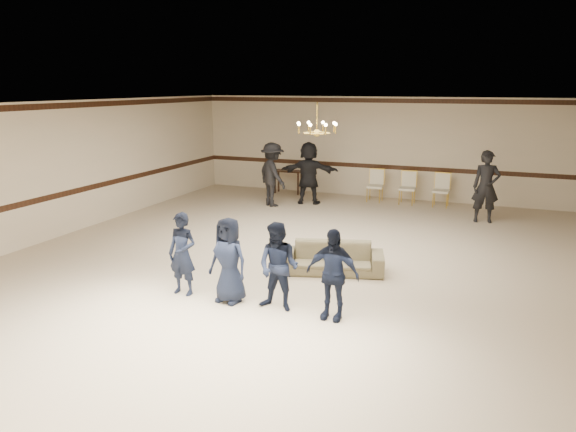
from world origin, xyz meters
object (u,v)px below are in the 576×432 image
boy_d (332,274)px  adult_right (486,187)px  banquet_chair_left (375,186)px  chandelier (317,118)px  adult_left (272,175)px  boy_a (182,254)px  boy_b (229,260)px  console_table (288,182)px  settee (332,258)px  boy_c (279,267)px  banquet_chair_mid (407,188)px  adult_mid (309,173)px  banquet_chair_right (441,191)px

boy_d → adult_right: size_ratio=0.76×
adult_right → banquet_chair_left: size_ratio=1.93×
chandelier → boy_d: size_ratio=0.65×
adult_left → chandelier: bearing=163.3°
boy_a → adult_right: bearing=59.3°
boy_d → adult_right: adult_right is taller
boy_a → adult_left: 7.15m
boy_b → adult_left: bearing=117.1°
console_table → banquet_chair_left: bearing=-4.8°
boy_a → settee: size_ratio=0.74×
boy_b → boy_c: bearing=9.2°
boy_a → adult_left: size_ratio=0.76×
boy_a → adult_right: 8.66m
boy_c → banquet_chair_mid: bearing=89.8°
boy_a → adult_mid: bearing=95.1°
adult_mid → banquet_chair_right: size_ratio=1.93×
boy_c → banquet_chair_mid: 8.77m
adult_right → banquet_chair_left: (-3.28, 1.44, -0.46)m
boy_b → banquet_chair_mid: size_ratio=1.47×
adult_right → boy_a: bearing=-132.8°
chandelier → banquet_chair_right: size_ratio=0.95×
banquet_chair_right → console_table: (-5.00, 0.20, -0.10)m
adult_left → banquet_chair_mid: bearing=-118.0°
chandelier → settee: 3.10m
banquet_chair_right → console_table: 5.01m
adult_mid → banquet_chair_mid: size_ratio=1.93×
banquet_chair_left → console_table: banquet_chair_left is taller
boy_c → adult_mid: bearing=109.8°
boy_c → banquet_chair_left: boy_c is taller
chandelier → boy_a: bearing=-109.1°
banquet_chair_right → boy_b: bearing=-103.1°
banquet_chair_left → banquet_chair_right: size_ratio=1.00×
banquet_chair_mid → console_table: (-4.00, 0.20, -0.10)m
boy_d → settee: size_ratio=0.74×
boy_d → banquet_chair_mid: 8.76m
boy_b → banquet_chair_mid: (1.46, 8.75, -0.23)m
banquet_chair_left → chandelier: bearing=-96.8°
adult_left → adult_right: same height
banquet_chair_left → banquet_chair_right: (2.00, 0.00, 0.00)m
banquet_chair_left → banquet_chair_mid: same height
settee → banquet_chair_left: banquet_chair_left is taller
console_table → boy_b: bearing=-75.1°
boy_c → chandelier: bearing=102.9°
boy_d → adult_right: (1.94, 7.31, 0.23)m
chandelier → adult_mid: chandelier is taller
console_table → chandelier: bearing=-63.3°
boy_c → banquet_chair_right: bearing=83.3°
boy_c → banquet_chair_left: 8.77m
adult_left → boy_c: bearing=151.2°
console_table → banquet_chair_mid: bearing=-3.8°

